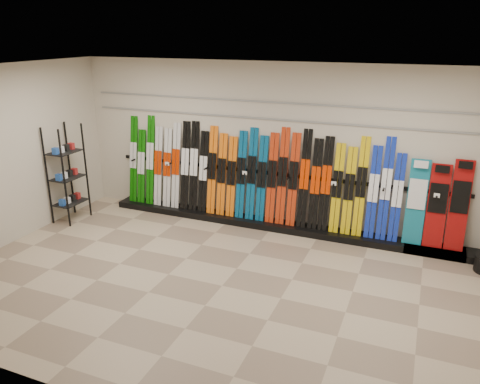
% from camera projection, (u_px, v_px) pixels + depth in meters
% --- Properties ---
extents(floor, '(8.00, 8.00, 0.00)m').
position_uv_depth(floor, '(222.00, 286.00, 6.76)').
color(floor, gray).
rests_on(floor, ground).
extents(back_wall, '(8.00, 0.00, 8.00)m').
position_uv_depth(back_wall, '(278.00, 147.00, 8.45)').
color(back_wall, beige).
rests_on(back_wall, floor).
extents(left_wall, '(0.00, 5.00, 5.00)m').
position_uv_depth(left_wall, '(0.00, 158.00, 7.70)').
color(left_wall, beige).
rests_on(left_wall, floor).
extents(ceiling, '(8.00, 8.00, 0.00)m').
position_uv_depth(ceiling, '(219.00, 73.00, 5.78)').
color(ceiling, silver).
rests_on(ceiling, back_wall).
extents(ski_rack_base, '(8.00, 0.40, 0.12)m').
position_uv_depth(ski_rack_base, '(284.00, 226.00, 8.65)').
color(ski_rack_base, black).
rests_on(ski_rack_base, floor).
extents(skis, '(5.36, 0.29, 1.78)m').
position_uv_depth(skis, '(251.00, 176.00, 8.68)').
color(skis, '#0D5F07').
rests_on(skis, ski_rack_base).
extents(snowboards, '(0.94, 0.23, 1.47)m').
position_uv_depth(snowboards, '(437.00, 205.00, 7.55)').
color(snowboards, '#14728C').
rests_on(snowboards, ski_rack_base).
extents(accessory_rack, '(0.40, 0.60, 1.85)m').
position_uv_depth(accessory_rack, '(67.00, 174.00, 8.85)').
color(accessory_rack, black).
rests_on(accessory_rack, floor).
extents(slatwall_rail_0, '(7.60, 0.02, 0.03)m').
position_uv_depth(slatwall_rail_0, '(278.00, 120.00, 8.27)').
color(slatwall_rail_0, gray).
rests_on(slatwall_rail_0, back_wall).
extents(slatwall_rail_1, '(7.60, 0.02, 0.03)m').
position_uv_depth(slatwall_rail_1, '(279.00, 103.00, 8.18)').
color(slatwall_rail_1, gray).
rests_on(slatwall_rail_1, back_wall).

